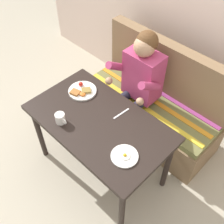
% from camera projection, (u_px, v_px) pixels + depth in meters
% --- Properties ---
extents(ground_plane, '(8.00, 8.00, 0.00)m').
position_uv_depth(ground_plane, '(102.00, 168.00, 2.77)').
color(ground_plane, '#B1A893').
extents(back_wall, '(4.40, 0.10, 2.60)m').
position_uv_depth(back_wall, '(202.00, 0.00, 2.42)').
color(back_wall, beige).
rests_on(back_wall, ground).
extents(table, '(1.20, 0.70, 0.73)m').
position_uv_depth(table, '(99.00, 127.00, 2.30)').
color(table, black).
rests_on(table, ground).
extents(couch, '(1.44, 0.56, 1.00)m').
position_uv_depth(couch, '(153.00, 106.00, 2.90)').
color(couch, '#7E6345').
rests_on(couch, ground).
extents(person, '(0.45, 0.61, 1.21)m').
position_uv_depth(person, '(138.00, 80.00, 2.56)').
color(person, '#B33A69').
rests_on(person, ground).
extents(plate_breakfast, '(0.25, 0.25, 0.05)m').
position_uv_depth(plate_breakfast, '(82.00, 91.00, 2.46)').
color(plate_breakfast, white).
rests_on(plate_breakfast, table).
extents(plate_eggs, '(0.20, 0.20, 0.04)m').
position_uv_depth(plate_eggs, '(125.00, 156.00, 2.00)').
color(plate_eggs, white).
rests_on(plate_eggs, table).
extents(coffee_mug, '(0.12, 0.08, 0.09)m').
position_uv_depth(coffee_mug, '(60.00, 118.00, 2.19)').
color(coffee_mug, white).
rests_on(coffee_mug, table).
extents(fork, '(0.03, 0.17, 0.00)m').
position_uv_depth(fork, '(121.00, 114.00, 2.29)').
color(fork, silver).
rests_on(fork, table).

